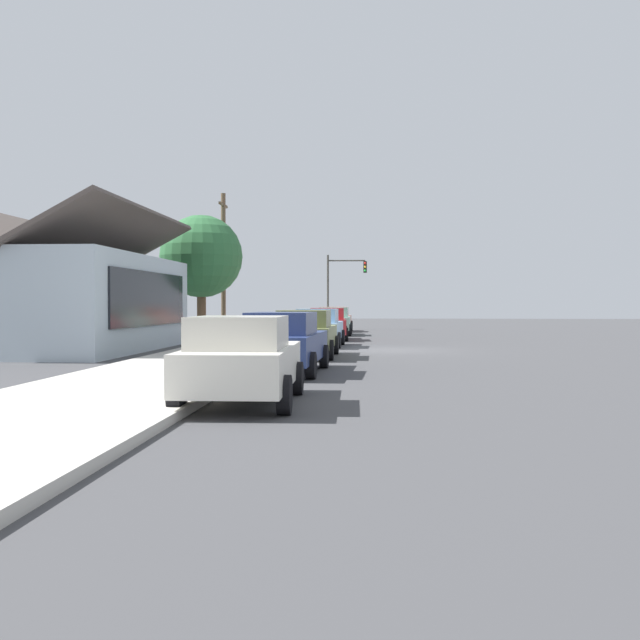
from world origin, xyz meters
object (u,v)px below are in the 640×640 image
object	(u,v)px
utility_pole_wooden	(223,263)
car_navy	(284,342)
car_skyblue	(319,327)
traffic_light_main	(343,279)
car_olive	(306,333)
car_seafoam	(334,321)
shade_tree	(201,257)
fire_hydrant_red	(292,332)
car_ivory	(242,359)
car_coral	(335,319)
car_cherry	(327,324)

from	to	relation	value
utility_pole_wooden	car_navy	bearing A→B (deg)	-164.05
car_skyblue	traffic_light_main	world-z (taller)	traffic_light_main
car_olive	car_seafoam	size ratio (longest dim) A/B	1.09
shade_tree	fire_hydrant_red	world-z (taller)	shade_tree
traffic_light_main	utility_pole_wooden	distance (m)	14.93
car_ivory	fire_hydrant_red	size ratio (longest dim) A/B	6.12
car_ivory	utility_pole_wooden	bearing A→B (deg)	10.87
car_olive	car_skyblue	distance (m)	6.07
shade_tree	car_coral	bearing A→B (deg)	-26.32
car_navy	car_olive	xyz separation A→B (m)	(5.80, -0.04, 0.00)
car_skyblue	fire_hydrant_red	bearing A→B (deg)	26.11
car_skyblue	car_coral	bearing A→B (deg)	1.79
car_seafoam	traffic_light_main	bearing A→B (deg)	-1.44
car_coral	car_seafoam	bearing A→B (deg)	-176.20
car_skyblue	car_cherry	distance (m)	5.70
utility_pole_wooden	car_cherry	bearing A→B (deg)	-103.60
car_cherry	car_olive	bearing A→B (deg)	176.76
car_skyblue	car_navy	bearing A→B (deg)	-178.88
car_coral	traffic_light_main	world-z (taller)	traffic_light_main
shade_tree	utility_pole_wooden	size ratio (longest dim) A/B	0.82
car_olive	car_seafoam	bearing A→B (deg)	0.28
car_navy	traffic_light_main	world-z (taller)	traffic_light_main
car_olive	car_cherry	world-z (taller)	same
car_coral	traffic_light_main	bearing A→B (deg)	-3.61
car_coral	traffic_light_main	xyz separation A→B (m)	(3.96, -0.36, 2.68)
car_cherry	shade_tree	distance (m)	6.99
car_olive	fire_hydrant_red	size ratio (longest dim) A/B	6.72
car_navy	utility_pole_wooden	xyz separation A→B (m)	(18.89, 5.40, 3.11)
car_olive	utility_pole_wooden	world-z (taller)	utility_pole_wooden
car_olive	traffic_light_main	bearing A→B (deg)	0.08
car_cherry	car_seafoam	xyz separation A→B (m)	(5.62, -0.06, -0.00)
shade_tree	car_seafoam	bearing A→B (deg)	-43.53
car_navy	car_olive	size ratio (longest dim) A/B	1.04
car_navy	car_coral	distance (m)	28.73
car_skyblue	car_seafoam	distance (m)	11.32
traffic_light_main	shade_tree	bearing A→B (deg)	158.48
car_ivory	car_navy	size ratio (longest dim) A/B	0.88
shade_tree	utility_pole_wooden	distance (m)	2.29
car_ivory	traffic_light_main	xyz separation A→B (m)	(38.63, -0.32, 2.68)
car_navy	car_skyblue	xyz separation A→B (m)	(11.87, -0.04, -0.00)
car_ivory	car_olive	xyz separation A→B (m)	(11.73, -0.10, 0.00)
car_seafoam	traffic_light_main	world-z (taller)	traffic_light_main
utility_pole_wooden	shade_tree	bearing A→B (deg)	163.50
car_olive	utility_pole_wooden	xyz separation A→B (m)	(13.09, 5.44, 3.11)
car_olive	shade_tree	distance (m)	12.91
car_ivory	car_cherry	size ratio (longest dim) A/B	0.93
car_olive	fire_hydrant_red	world-z (taller)	car_olive
car_navy	car_seafoam	world-z (taller)	same
car_olive	car_cherry	distance (m)	11.77
car_ivory	traffic_light_main	size ratio (longest dim) A/B	0.84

